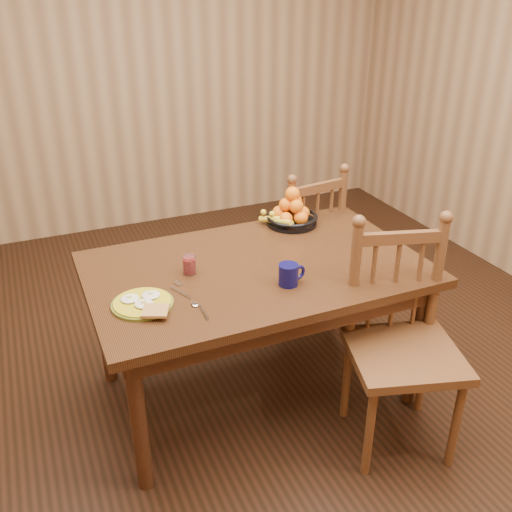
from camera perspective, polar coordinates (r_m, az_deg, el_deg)
name	(u,v)px	position (r m, az deg, el deg)	size (l,w,h in m)	color
room	(256,143)	(2.53, 0.00, 11.22)	(4.52, 5.02, 2.72)	black
dining_table	(256,281)	(2.79, 0.00, -2.48)	(1.60, 1.00, 0.75)	black
chair_far	(300,246)	(3.56, 4.43, 1.00)	(0.51, 0.49, 1.00)	#4C2916
chair_near	(402,345)	(2.68, 14.37, -8.57)	(0.59, 0.57, 1.06)	#4C2916
breakfast_plate	(143,303)	(2.47, -11.22, -4.64)	(0.26, 0.30, 0.04)	#59601E
fork	(180,289)	(2.56, -7.59, -3.32)	(0.07, 0.18, 0.00)	silver
spoon	(198,307)	(2.42, -5.84, -5.07)	(0.04, 0.16, 0.01)	silver
coffee_mug	(289,274)	(2.56, 3.35, -1.83)	(0.13, 0.09, 0.10)	#0B0A3A
juice_glass	(189,265)	(2.67, -6.68, -0.93)	(0.06, 0.06, 0.09)	silver
fruit_bowl	(291,214)	(3.18, 3.53, 4.26)	(0.32, 0.29, 0.22)	black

